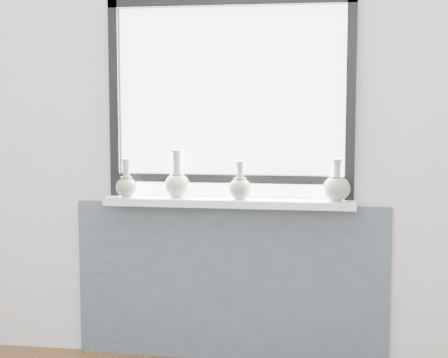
# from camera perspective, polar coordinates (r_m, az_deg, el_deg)

# --- Properties ---
(back_wall) EXTENTS (3.60, 0.02, 2.60)m
(back_wall) POSITION_cam_1_polar(r_m,az_deg,el_deg) (3.67, 0.61, 4.78)
(back_wall) COLOR silver
(back_wall) RESTS_ON ground
(apron_panel) EXTENTS (1.70, 0.03, 0.86)m
(apron_panel) POSITION_cam_1_polar(r_m,az_deg,el_deg) (3.77, 0.53, -8.59)
(apron_panel) COLOR #495A66
(apron_panel) RESTS_ON ground
(windowsill) EXTENTS (1.32, 0.18, 0.04)m
(windowsill) POSITION_cam_1_polar(r_m,az_deg,el_deg) (3.61, 0.38, -1.94)
(windowsill) COLOR white
(windowsill) RESTS_ON apron_panel
(window) EXTENTS (1.30, 0.06, 1.05)m
(window) POSITION_cam_1_polar(r_m,az_deg,el_deg) (3.64, 0.53, 6.99)
(window) COLOR black
(window) RESTS_ON windowsill
(vase_a) EXTENTS (0.12, 0.12, 0.21)m
(vase_a) POSITION_cam_1_polar(r_m,az_deg,el_deg) (3.69, -8.10, -0.48)
(vase_a) COLOR #939E7C
(vase_a) RESTS_ON windowsill
(vase_b) EXTENTS (0.14, 0.14, 0.25)m
(vase_b) POSITION_cam_1_polar(r_m,az_deg,el_deg) (3.65, -3.92, -0.26)
(vase_b) COLOR #939E7C
(vase_b) RESTS_ON windowsill
(vase_c) EXTENTS (0.12, 0.12, 0.20)m
(vase_c) POSITION_cam_1_polar(r_m,az_deg,el_deg) (3.57, 1.34, -0.66)
(vase_c) COLOR #939E7C
(vase_c) RESTS_ON windowsill
(vase_d) EXTENTS (0.14, 0.14, 0.22)m
(vase_d) POSITION_cam_1_polar(r_m,az_deg,el_deg) (3.55, 9.34, -0.65)
(vase_d) COLOR #939E7C
(vase_d) RESTS_ON windowsill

